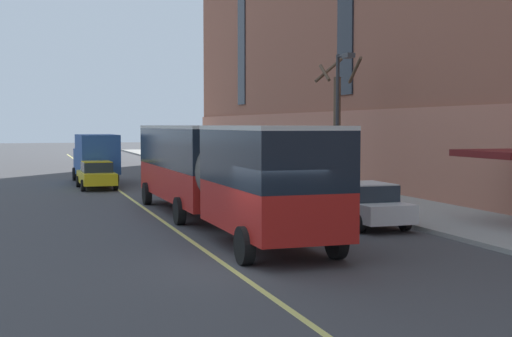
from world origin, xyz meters
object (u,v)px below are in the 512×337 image
taxi_cab (96,175)px  city_bus (216,167)px  street_lamp (340,111)px  parked_car_red_6 (219,170)px  parked_car_white_0 (364,204)px  street_tree_far_uptown (337,125)px  box_truck (96,156)px  fire_hydrant (293,185)px  parked_car_black_4 (265,180)px  parked_car_green_3 (195,164)px

taxi_cab → city_bus: bearing=-80.1°
street_lamp → parked_car_red_6: bearing=97.8°
parked_car_white_0 → taxi_cab: 19.52m
city_bus → street_tree_far_uptown: 11.53m
parked_car_red_6 → street_lamp: street_lamp is taller
street_tree_far_uptown → box_truck: bearing=132.0°
fire_hydrant → parked_car_black_4: bearing=-171.1°
city_bus → street_lamp: (6.75, 4.15, 2.12)m
street_tree_far_uptown → fire_hydrant: street_tree_far_uptown is taller
box_truck → fire_hydrant: 13.63m
parked_car_black_4 → box_truck: box_truck is taller
parked_car_green_3 → parked_car_red_6: size_ratio=1.04×
parked_car_green_3 → fire_hydrant: (1.56, -15.70, -0.29)m
street_lamp → city_bus: bearing=-148.4°
city_bus → fire_hydrant: size_ratio=24.55×
parked_car_white_0 → street_tree_far_uptown: (3.47, 9.94, 2.80)m
taxi_cab → street_tree_far_uptown: size_ratio=0.65×
city_bus → street_lamp: 8.20m
parked_car_red_6 → box_truck: (-7.31, 1.85, 0.92)m
parked_car_black_4 → fire_hydrant: size_ratio=6.26×
street_lamp → fire_hydrant: street_lamp is taller
parked_car_red_6 → fire_hydrant: parked_car_red_6 is taller
city_bus → street_tree_far_uptown: (8.31, 7.85, 1.51)m
city_bus → parked_car_green_3: city_bus is taller
fire_hydrant → city_bus: bearing=-124.5°
street_lamp → fire_hydrant: size_ratio=9.11×
parked_car_black_4 → city_bus: bearing=-118.2°
taxi_cab → street_lamp: bearing=-51.0°
parked_car_black_4 → street_tree_far_uptown: street_tree_far_uptown is taller
fire_hydrant → box_truck: bearing=132.0°
parked_car_red_6 → street_lamp: size_ratio=0.70×
fire_hydrant → taxi_cab: bearing=146.6°
street_lamp → fire_hydrant: bearing=91.0°
parked_car_red_6 → street_tree_far_uptown: size_ratio=0.67×
parked_car_red_6 → fire_hydrant: size_ratio=6.40×
parked_car_black_4 → box_truck: (-7.51, 10.34, 0.92)m
street_lamp → taxi_cab: bearing=129.0°
street_lamp → fire_hydrant: 6.66m
taxi_cab → parked_car_red_6: bearing=15.0°
street_tree_far_uptown → parked_car_white_0: bearing=-109.2°
city_bus → fire_hydrant: (6.65, 9.69, -1.58)m
fire_hydrant → parked_car_red_6: bearing=102.2°
street_lamp → box_truck: bearing=120.4°
box_truck → street_tree_far_uptown: street_tree_far_uptown is taller
street_tree_far_uptown → fire_hydrant: 3.96m
parked_car_green_3 → parked_car_black_4: size_ratio=1.07×
fire_hydrant → street_tree_far_uptown: bearing=-48.0°
parked_car_red_6 → box_truck: size_ratio=0.69×
parked_car_white_0 → street_lamp: (1.91, 6.24, 3.41)m
parked_car_red_6 → taxi_cab: (-7.64, -2.05, -0.00)m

